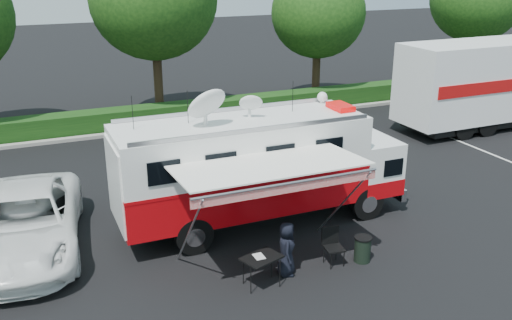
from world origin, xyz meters
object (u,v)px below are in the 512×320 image
(trash_bin, at_px, (362,249))
(white_suv, at_px, (30,250))
(folding_table, at_px, (262,259))
(command_truck, at_px, (260,167))

(trash_bin, bearing_deg, white_suv, 153.21)
(folding_table, bearing_deg, trash_bin, 0.87)
(command_truck, relative_size, folding_table, 7.96)
(folding_table, xyz_separation_m, trash_bin, (3.03, 0.05, -0.40))
(white_suv, bearing_deg, folding_table, -30.82)
(trash_bin, bearing_deg, folding_table, -179.13)
(command_truck, bearing_deg, folding_table, -112.88)
(command_truck, bearing_deg, trash_bin, -64.07)
(command_truck, bearing_deg, white_suv, 172.30)
(white_suv, height_order, folding_table, white_suv)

